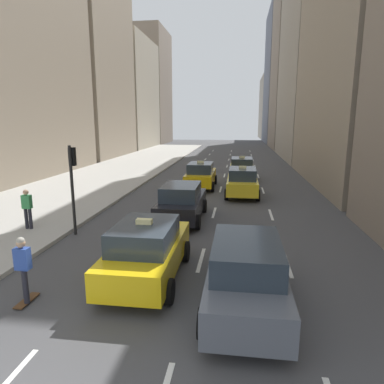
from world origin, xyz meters
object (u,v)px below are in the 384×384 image
(taxi_third, at_px, (201,175))
(skateboarder, at_px, (23,267))
(taxi_lead, at_px, (242,168))
(taxi_fourth, at_px, (147,250))
(sedan_silver_behind, at_px, (246,272))
(sedan_black_near, at_px, (182,202))
(traffic_light_pole, at_px, (72,176))
(pedestrian_mid_block, at_px, (27,207))
(taxi_second, at_px, (242,182))

(taxi_third, height_order, skateboarder, taxi_third)
(taxi_lead, distance_m, taxi_fourth, 17.89)
(sedan_silver_behind, bearing_deg, taxi_third, 100.51)
(sedan_black_near, xyz_separation_m, sedan_silver_behind, (2.80, -7.19, 0.03))
(skateboarder, bearing_deg, taxi_fourth, 32.65)
(taxi_lead, xyz_separation_m, sedan_silver_behind, (0.00, -18.78, 0.02))
(taxi_fourth, distance_m, traffic_light_pole, 5.53)
(skateboarder, relative_size, pedestrian_mid_block, 1.06)
(taxi_lead, bearing_deg, pedestrian_mid_block, -121.79)
(sedan_black_near, distance_m, pedestrian_mid_block, 6.52)
(sedan_black_near, relative_size, traffic_light_pole, 1.25)
(taxi_fourth, relative_size, pedestrian_mid_block, 2.67)
(taxi_fourth, xyz_separation_m, pedestrian_mid_block, (-5.99, 3.50, 0.19))
(taxi_lead, height_order, sedan_silver_behind, taxi_lead)
(taxi_lead, xyz_separation_m, skateboarder, (-5.50, -19.40, 0.08))
(traffic_light_pole, bearing_deg, taxi_third, 69.26)
(taxi_lead, relative_size, taxi_fourth, 1.00)
(taxi_third, bearing_deg, pedestrian_mid_block, -119.71)
(taxi_third, relative_size, pedestrian_mid_block, 2.67)
(sedan_silver_behind, height_order, pedestrian_mid_block, pedestrian_mid_block)
(pedestrian_mid_block, bearing_deg, sedan_silver_behind, -27.65)
(taxi_fourth, distance_m, skateboarder, 3.21)
(taxi_third, relative_size, skateboarder, 2.52)
(taxi_fourth, xyz_separation_m, sedan_silver_behind, (2.80, -1.11, 0.02))
(skateboarder, bearing_deg, taxi_third, 80.25)
(skateboarder, bearing_deg, pedestrian_mid_block, 122.17)
(taxi_lead, relative_size, sedan_black_near, 0.98)
(taxi_second, distance_m, taxi_third, 3.59)
(taxi_second, distance_m, pedestrian_mid_block, 12.05)
(taxi_fourth, relative_size, sedan_black_near, 0.98)
(taxi_second, bearing_deg, taxi_fourth, -103.42)
(taxi_second, relative_size, taxi_fourth, 1.00)
(taxi_third, distance_m, taxi_fourth, 13.99)
(taxi_lead, bearing_deg, taxi_second, -90.00)
(taxi_lead, distance_m, pedestrian_mid_block, 16.68)
(sedan_black_near, bearing_deg, skateboarder, -109.07)
(taxi_lead, distance_m, skateboarder, 20.17)
(taxi_lead, height_order, sedan_black_near, taxi_lead)
(taxi_lead, relative_size, traffic_light_pole, 1.22)
(sedan_silver_behind, distance_m, pedestrian_mid_block, 9.92)
(pedestrian_mid_block, xyz_separation_m, traffic_light_pole, (2.04, 0.06, 1.34))
(taxi_lead, bearing_deg, sedan_silver_behind, -90.00)
(sedan_black_near, xyz_separation_m, skateboarder, (-2.70, -7.81, 0.09))
(sedan_silver_behind, bearing_deg, sedan_black_near, 111.29)
(traffic_light_pole, bearing_deg, pedestrian_mid_block, -178.30)
(sedan_black_near, height_order, pedestrian_mid_block, pedestrian_mid_block)
(taxi_second, height_order, sedan_black_near, taxi_second)
(sedan_silver_behind, bearing_deg, taxi_second, 90.00)
(taxi_lead, height_order, taxi_second, same)
(sedan_black_near, bearing_deg, traffic_light_pole, -147.43)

